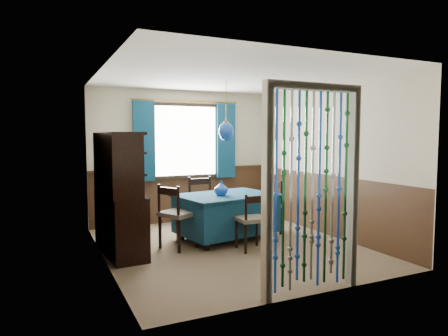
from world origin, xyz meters
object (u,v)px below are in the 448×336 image
pendant_lamp (226,131)px  vase_sideboard (120,184)px  chair_far (203,203)px  sideboard (119,212)px  dining_table (226,213)px  bowl_shelf (126,170)px  chair_left (177,214)px  chair_right (268,205)px  vase_table (221,189)px  chair_near (252,220)px

pendant_lamp → vase_sideboard: size_ratio=4.90×
chair_far → sideboard: size_ratio=0.55×
pendant_lamp → dining_table: bearing=180.0°
bowl_shelf → chair_left: bearing=6.6°
sideboard → vase_sideboard: bearing=73.1°
chair_far → chair_right: 1.12m
chair_left → sideboard: 0.81m
sideboard → pendant_lamp: 2.02m
dining_table → chair_right: chair_right is taller
chair_left → bowl_shelf: bearing=-110.5°
bowl_shelf → vase_sideboard: size_ratio=1.04×
vase_table → bowl_shelf: bearing=-173.1°
sideboard → pendant_lamp: size_ratio=1.82×
chair_right → vase_sideboard: size_ratio=4.76×
chair_far → vase_table: bearing=89.9°
dining_table → pendant_lamp: 1.30m
chair_near → vase_sideboard: (-1.70, 0.91, 0.50)m
sideboard → chair_left: bearing=-10.8°
chair_near → sideboard: (-1.76, 0.65, 0.14)m
chair_right → bowl_shelf: size_ratio=4.60×
pendant_lamp → vase_table: 0.90m
vase_table → bowl_shelf: 1.55m
sideboard → bowl_shelf: sideboard is taller
dining_table → sideboard: sideboard is taller
chair_left → vase_table: 0.83m
sideboard → bowl_shelf: 0.62m
chair_near → chair_right: bearing=49.7°
chair_near → chair_right: chair_right is taller
chair_left → pendant_lamp: bearing=73.4°
vase_table → vase_sideboard: vase_sideboard is taller
dining_table → chair_right: (0.84, 0.10, 0.06)m
vase_table → bowl_shelf: bowl_shelf is taller
dining_table → sideboard: bearing=172.3°
chair_left → sideboard: bearing=-124.2°
vase_table → vase_sideboard: bearing=170.0°
dining_table → sideboard: size_ratio=0.98×
chair_left → bowl_shelf: size_ratio=4.82×
chair_right → dining_table: bearing=103.7°
chair_far → chair_left: chair_left is taller
dining_table → vase_table: 0.43m
chair_near → chair_right: size_ratio=0.93×
chair_near → chair_far: chair_far is taller
sideboard → vase_sideboard: 0.44m
sideboard → dining_table: bearing=-1.6°
chair_near → vase_table: 0.77m
dining_table → bowl_shelf: bearing=178.9°
dining_table → vase_sideboard: 1.71m
vase_table → chair_left: bearing=-172.9°
vase_sideboard → chair_far: bearing=17.2°
chair_left → vase_sideboard: bearing=-142.9°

